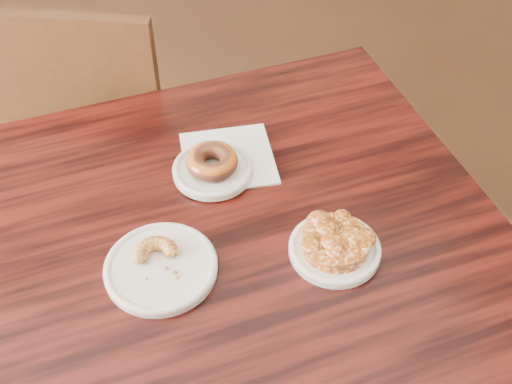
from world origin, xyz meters
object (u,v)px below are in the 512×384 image
object	(u,v)px
cafe_table	(248,349)
cruller_fragment	(160,261)
chair_far	(108,129)
glazed_donut	(212,161)
apple_fritter	(336,240)

from	to	relation	value
cafe_table	cruller_fragment	bearing A→B (deg)	-169.49
chair_far	glazed_donut	world-z (taller)	chair_far
cafe_table	cruller_fragment	size ratio (longest dim) A/B	9.93
chair_far	glazed_donut	size ratio (longest dim) A/B	9.83
cafe_table	cruller_fragment	xyz separation A→B (m)	(-0.15, -0.04, 0.40)
glazed_donut	cruller_fragment	size ratio (longest dim) A/B	1.08
cafe_table	glazed_donut	bearing A→B (deg)	94.29
glazed_donut	apple_fritter	world-z (taller)	glazed_donut
cafe_table	apple_fritter	xyz separation A→B (m)	(0.13, -0.08, 0.40)
glazed_donut	cruller_fragment	world-z (taller)	glazed_donut
chair_far	cruller_fragment	world-z (taller)	chair_far
chair_far	apple_fritter	world-z (taller)	chair_far
glazed_donut	cruller_fragment	xyz separation A→B (m)	(-0.12, -0.19, -0.01)
chair_far	glazed_donut	bearing A→B (deg)	129.23
cafe_table	glazed_donut	size ratio (longest dim) A/B	9.18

